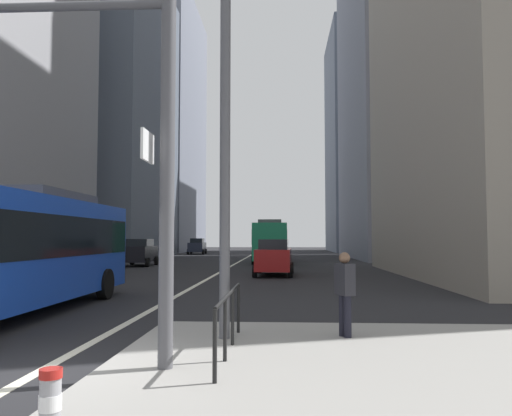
{
  "coord_description": "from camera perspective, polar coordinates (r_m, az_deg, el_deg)",
  "views": [
    {
      "loc": [
        3.69,
        -7.35,
        2.03
      ],
      "look_at": [
        1.25,
        38.65,
        4.74
      ],
      "focal_mm": 35.39,
      "sensor_mm": 36.0,
      "label": 1
    }
  ],
  "objects": [
    {
      "name": "car_oncoming_mid",
      "position": [
        37.47,
        -13.02,
        -4.88
      ],
      "size": [
        2.15,
        4.19,
        1.94
      ],
      "color": "black",
      "rests_on": "ground"
    },
    {
      "name": "median_island",
      "position": [
        6.89,
        19.33,
        -19.69
      ],
      "size": [
        9.0,
        10.0,
        0.15
      ],
      "primitive_type": "cube",
      "color": "gray",
      "rests_on": "ground"
    },
    {
      "name": "traffic_signal_gantry",
      "position": [
        8.41,
        -23.07,
        11.1
      ],
      "size": [
        5.82,
        0.65,
        6.0
      ],
      "color": "#515156",
      "rests_on": "median_island"
    },
    {
      "name": "street_lamp_post",
      "position": [
        10.12,
        -3.48,
        15.38
      ],
      "size": [
        5.5,
        0.32,
        8.0
      ],
      "color": "#56565B",
      "rests_on": "median_island"
    },
    {
      "name": "lane_centre_line",
      "position": [
        37.59,
        -2.61,
        -6.45
      ],
      "size": [
        0.2,
        80.0,
        0.01
      ],
      "primitive_type": "cube",
      "color": "beige",
      "rests_on": "ground"
    },
    {
      "name": "bollard_left",
      "position": [
        4.98,
        -22.25,
        -20.16
      ],
      "size": [
        0.2,
        0.2,
        0.75
      ],
      "color": "#99999E",
      "rests_on": "median_island"
    },
    {
      "name": "car_oncoming_far",
      "position": [
        62.74,
        -6.67,
        -4.3
      ],
      "size": [
        2.16,
        4.28,
        1.94
      ],
      "color": "#232838",
      "rests_on": "ground"
    },
    {
      "name": "car_receding_far",
      "position": [
        59.36,
        2.17,
        -4.37
      ],
      "size": [
        2.13,
        4.07,
        1.94
      ],
      "color": "#B2A899",
      "rests_on": "ground"
    },
    {
      "name": "pedestrian_waiting",
      "position": [
        9.9,
        10.01,
        -9.11
      ],
      "size": [
        0.38,
        0.45,
        1.6
      ],
      "color": "black",
      "rests_on": "median_island"
    },
    {
      "name": "city_bus_blue_oncoming",
      "position": [
        14.73,
        -25.55,
        -3.8
      ],
      "size": [
        2.77,
        11.08,
        3.4
      ],
      "color": "blue",
      "rests_on": "ground"
    },
    {
      "name": "city_bus_red_receding",
      "position": [
        41.33,
        1.61,
        -3.64
      ],
      "size": [
        2.83,
        11.21,
        3.4
      ],
      "color": "#198456",
      "rests_on": "ground"
    },
    {
      "name": "office_tower_left_mid",
      "position": [
        56.55,
        -17.71,
        10.07
      ],
      "size": [
        13.73,
        18.96,
        30.04
      ],
      "primitive_type": "cube",
      "color": "slate",
      "rests_on": "ground"
    },
    {
      "name": "office_tower_right_far",
      "position": [
        78.45,
        12.86,
        7.29
      ],
      "size": [
        12.41,
        16.92,
        32.84
      ],
      "primitive_type": "cube",
      "color": "slate",
      "rests_on": "ground"
    },
    {
      "name": "office_tower_left_far",
      "position": [
        80.26,
        -11.38,
        8.97
      ],
      "size": [
        12.59,
        22.77,
        38.17
      ],
      "primitive_type": "cube",
      "color": "slate",
      "rests_on": "ground"
    },
    {
      "name": "car_receding_near",
      "position": [
        27.25,
        2.05,
        -5.55
      ],
      "size": [
        2.17,
        4.54,
        1.94
      ],
      "color": "maroon",
      "rests_on": "ground"
    },
    {
      "name": "ground_plane",
      "position": [
        27.67,
        -4.67,
        -7.57
      ],
      "size": [
        160.0,
        160.0,
        0.0
      ],
      "primitive_type": "plane",
      "color": "black"
    },
    {
      "name": "pedestrian_railing",
      "position": [
        8.48,
        -3.06,
        -11.37
      ],
      "size": [
        0.06,
        3.54,
        0.98
      ],
      "color": "black",
      "rests_on": "median_island"
    }
  ]
}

